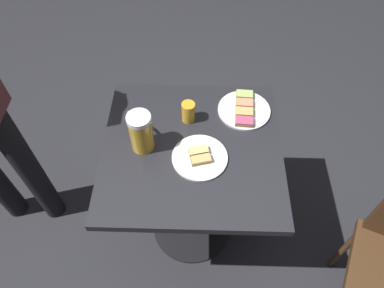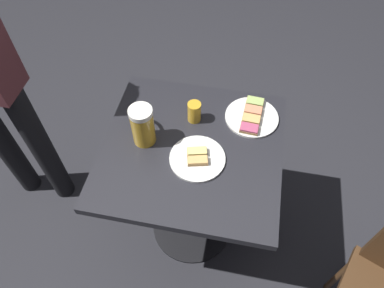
# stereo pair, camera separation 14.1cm
# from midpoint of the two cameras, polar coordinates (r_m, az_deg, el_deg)

# --- Properties ---
(ground_plane) EXTENTS (6.00, 6.00, 0.00)m
(ground_plane) POSITION_cam_midpoint_polar(r_m,az_deg,el_deg) (2.08, 1.98, -12.97)
(ground_plane) COLOR #28282D
(cafe_table) EXTENTS (0.72, 0.70, 0.76)m
(cafe_table) POSITION_cam_midpoint_polar(r_m,az_deg,el_deg) (1.57, 2.57, -4.43)
(cafe_table) COLOR black
(cafe_table) RESTS_ON ground_plane
(plate_near) EXTENTS (0.23, 0.23, 0.03)m
(plate_near) POSITION_cam_midpoint_polar(r_m,az_deg,el_deg) (1.54, 12.15, 4.18)
(plate_near) COLOR white
(plate_near) RESTS_ON cafe_table
(plate_far) EXTENTS (0.22, 0.22, 0.03)m
(plate_far) POSITION_cam_midpoint_polar(r_m,az_deg,el_deg) (1.38, 3.77, -2.44)
(plate_far) COLOR white
(plate_far) RESTS_ON cafe_table
(beer_mug) EXTENTS (0.11, 0.14, 0.18)m
(beer_mug) POSITION_cam_midpoint_polar(r_m,az_deg,el_deg) (1.38, -5.08, 2.98)
(beer_mug) COLOR gold
(beer_mug) RESTS_ON cafe_table
(beer_glass_small) EXTENTS (0.06, 0.06, 0.09)m
(beer_glass_small) POSITION_cam_midpoint_polar(r_m,az_deg,el_deg) (1.48, 3.09, 4.99)
(beer_glass_small) COLOR gold
(beer_glass_small) RESTS_ON cafe_table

